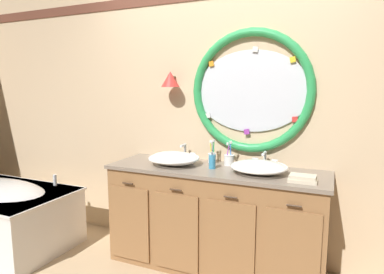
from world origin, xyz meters
The scene contains 10 objects.
back_wall_assembly centered at (0.02, 0.59, 1.32)m, with size 6.40×0.26×2.60m.
vanity_counter centered at (0.05, 0.27, 0.43)m, with size 1.81×0.60×0.86m.
sink_basin_left centered at (-0.31, 0.25, 0.92)m, with size 0.44×0.44×0.11m.
sink_basin_right centered at (0.42, 0.25, 0.91)m, with size 0.44×0.44×0.10m.
faucet_set_left centered at (-0.31, 0.47, 0.92)m, with size 0.20×0.12×0.15m.
faucet_set_right centered at (0.42, 0.47, 0.92)m, with size 0.22×0.12×0.14m.
toothbrush_holder_left centered at (-0.04, 0.44, 0.92)m, with size 0.08×0.08×0.21m.
toothbrush_holder_right centered at (0.13, 0.41, 0.92)m, with size 0.09×0.09×0.21m.
soap_dispenser centered at (0.04, 0.24, 0.93)m, with size 0.05×0.06×0.14m.
folded_hand_towel centered at (0.75, 0.13, 0.89)m, with size 0.19×0.13×0.05m.
Camera 1 is at (0.93, -2.24, 1.51)m, focal length 30.82 mm.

